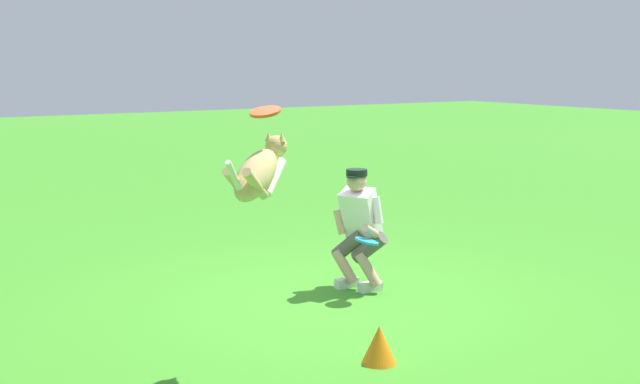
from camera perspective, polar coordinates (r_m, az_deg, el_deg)
ground_plane at (r=8.12m, az=1.29°, el=-7.79°), size 60.00×60.00×0.00m
person at (r=8.36m, az=2.82°, el=-2.37°), size 0.52×0.70×1.29m
dog at (r=5.85m, az=-4.42°, el=1.43°), size 0.84×0.68×0.52m
frisbee_flying at (r=5.95m, az=-3.96°, el=5.76°), size 0.29×0.30×0.11m
frisbee_held at (r=8.00m, az=3.37°, el=-3.54°), size 0.33×0.33×0.08m
training_cone at (r=6.49m, az=4.26°, el=-10.84°), size 0.28×0.28×0.31m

